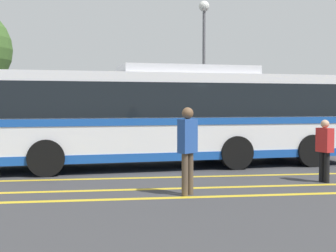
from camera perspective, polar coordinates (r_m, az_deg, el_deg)
name	(u,v)px	position (r m, az deg, el deg)	size (l,w,h in m)	color
ground_plane	(159,166)	(14.63, -1.11, -4.93)	(220.00, 220.00, 0.00)	#38383A
lane_strip_0	(180,177)	(12.51, 1.41, -6.23)	(0.20, 31.90, 0.01)	gold
lane_strip_1	(191,188)	(10.92, 2.84, -7.56)	(0.20, 31.90, 0.01)	gold
lane_strip_2	(200,197)	(9.92, 3.98, -8.62)	(0.20, 31.90, 0.01)	gold
curb_strip	(148,145)	(21.05, -2.46, -2.37)	(39.90, 0.36, 0.15)	#99999E
transit_bus	(168,114)	(14.54, 0.05, 1.44)	(12.39, 3.83, 3.11)	silver
parked_car_1	(43,132)	(19.71, -14.99, -0.77)	(4.19, 2.04, 1.57)	#335B33
parked_car_2	(196,132)	(19.96, 3.45, -0.72)	(4.79, 1.99, 1.45)	#9E9EA3
parked_car_3	(330,133)	(21.80, 19.10, -0.79)	(4.38, 1.90, 1.30)	maroon
pedestrian_1	(325,147)	(12.23, 18.55, -2.46)	(0.32, 0.46, 1.56)	black
pedestrian_2	(188,145)	(9.94, 2.40, -2.29)	(0.46, 0.44, 1.88)	brown
street_lamp	(204,43)	(22.38, 4.41, 10.11)	(0.50, 0.50, 6.77)	#59595E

